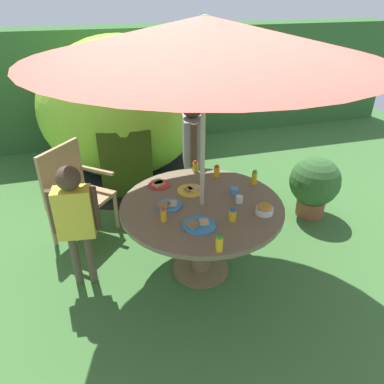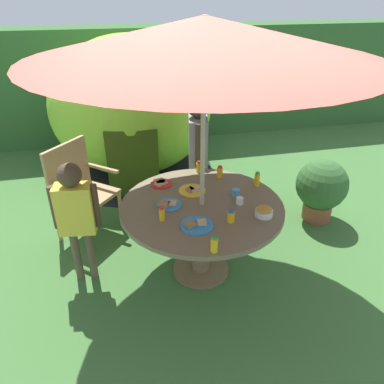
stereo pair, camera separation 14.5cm
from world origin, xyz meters
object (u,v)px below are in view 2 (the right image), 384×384
at_px(cup_near, 240,201).
at_px(garden_table, 202,218).
at_px(cup_far, 236,192).
at_px(dome_tent, 131,107).
at_px(juice_bottle_far_right, 214,244).
at_px(juice_bottle_mid_left, 220,172).
at_px(plate_mid_right, 192,190).
at_px(juice_bottle_center_front, 231,216).
at_px(plate_far_left, 169,204).
at_px(juice_bottle_near_right, 162,214).
at_px(plate_near_left, 161,183).
at_px(juice_bottle_front_edge, 257,179).
at_px(wooden_chair, 78,186).
at_px(juice_bottle_back_edge, 199,167).
at_px(potted_plant, 321,187).
at_px(patio_umbrella, 204,37).
at_px(snack_bowl, 264,211).
at_px(child_in_yellow_shirt, 76,209).
at_px(plate_center_back, 197,225).
at_px(child_in_grey_shirt, 198,141).

bearing_deg(cup_near, garden_table, 168.73).
bearing_deg(cup_far, dome_tent, 107.62).
bearing_deg(juice_bottle_far_right, cup_near, 55.70).
height_order(dome_tent, cup_far, dome_tent).
bearing_deg(juice_bottle_mid_left, plate_mid_right, -146.44).
relative_size(juice_bottle_center_front, cup_far, 1.52).
bearing_deg(plate_far_left, juice_bottle_near_right, -113.32).
xyz_separation_m(garden_table, cup_far, (0.32, 0.08, 0.16)).
bearing_deg(plate_near_left, plate_far_left, -88.90).
height_order(plate_far_left, juice_bottle_front_edge, juice_bottle_front_edge).
distance_m(plate_far_left, juice_bottle_mid_left, 0.67).
distance_m(wooden_chair, juice_bottle_back_edge, 1.21).
distance_m(potted_plant, plate_far_left, 1.82).
height_order(plate_mid_right, cup_far, cup_far).
bearing_deg(cup_near, plate_near_left, 140.54).
relative_size(patio_umbrella, juice_bottle_far_right, 19.48).
bearing_deg(plate_far_left, snack_bowl, -24.11).
height_order(patio_umbrella, child_in_yellow_shirt, patio_umbrella).
xyz_separation_m(plate_center_back, juice_bottle_center_front, (0.26, -0.00, 0.04)).
distance_m(garden_table, cup_near, 0.35).
xyz_separation_m(snack_bowl, juice_bottle_mid_left, (-0.15, 0.70, 0.02)).
height_order(dome_tent, plate_mid_right, dome_tent).
relative_size(dome_tent, child_in_yellow_shirt, 2.08).
relative_size(wooden_chair, potted_plant, 1.38).
height_order(potted_plant, juice_bottle_far_right, juice_bottle_far_right).
height_order(patio_umbrella, plate_near_left, patio_umbrella).
distance_m(plate_mid_right, plate_near_left, 0.31).
height_order(garden_table, child_in_grey_shirt, child_in_grey_shirt).
bearing_deg(plate_far_left, patio_umbrella, -8.92).
xyz_separation_m(child_in_yellow_shirt, plate_near_left, (0.73, 0.27, 0.01)).
relative_size(garden_table, juice_bottle_far_right, 10.86).
distance_m(wooden_chair, dome_tent, 1.57).
distance_m(plate_near_left, juice_bottle_mid_left, 0.55).
distance_m(potted_plant, child_in_grey_shirt, 1.40).
bearing_deg(child_in_grey_shirt, juice_bottle_near_right, -14.17).
height_order(plate_center_back, juice_bottle_near_right, juice_bottle_near_right).
height_order(plate_near_left, juice_bottle_back_edge, juice_bottle_back_edge).
bearing_deg(juice_bottle_far_right, plate_far_left, 107.07).
bearing_deg(juice_bottle_front_edge, garden_table, -159.79).
relative_size(child_in_grey_shirt, juice_bottle_front_edge, 10.07).
bearing_deg(child_in_grey_shirt, cup_far, 18.64).
bearing_deg(dome_tent, juice_bottle_back_edge, -68.11).
bearing_deg(juice_bottle_mid_left, patio_umbrella, -122.83).
xyz_separation_m(child_in_grey_shirt, juice_bottle_front_edge, (0.35, -0.79, -0.09)).
bearing_deg(cup_far, juice_bottle_mid_left, 96.15).
bearing_deg(plate_mid_right, garden_table, -83.26).
bearing_deg(snack_bowl, plate_near_left, 135.74).
distance_m(juice_bottle_mid_left, juice_bottle_front_edge, 0.36).
relative_size(patio_umbrella, juice_bottle_front_edge, 18.16).
xyz_separation_m(child_in_yellow_shirt, snack_bowl, (1.43, -0.41, 0.03)).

